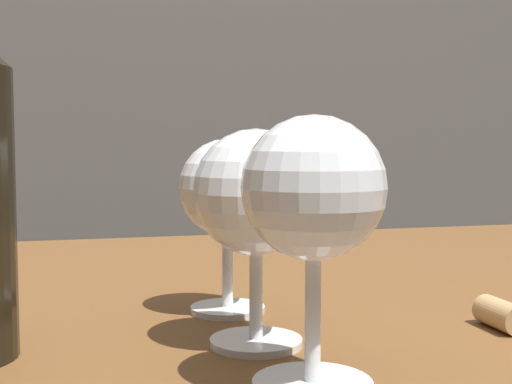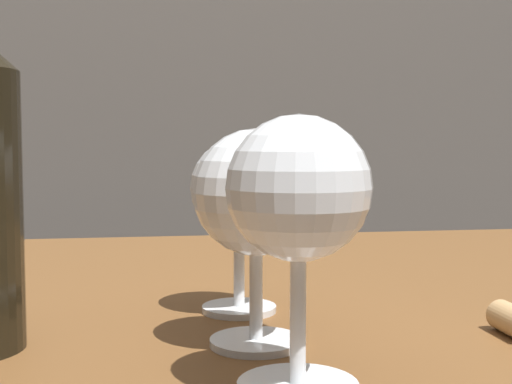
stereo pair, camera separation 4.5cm
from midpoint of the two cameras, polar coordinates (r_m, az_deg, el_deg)
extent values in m
cube|color=brown|center=(0.64, -2.56, -9.62)|extent=(1.23, 0.76, 0.03)
cylinder|color=white|center=(0.38, 7.00, -9.77)|extent=(0.01, 0.01, 0.08)
sphere|color=white|center=(0.37, 7.09, 0.33)|extent=(0.08, 0.08, 0.08)
ellipsoid|color=beige|center=(0.37, 7.09, 0.64)|extent=(0.07, 0.07, 0.04)
cylinder|color=white|center=(0.47, 2.82, -12.45)|extent=(0.06, 0.06, 0.00)
cylinder|color=white|center=(0.46, 2.83, -7.88)|extent=(0.01, 0.01, 0.07)
sphere|color=white|center=(0.45, 2.86, -0.01)|extent=(0.09, 0.09, 0.09)
ellipsoid|color=#EACC66|center=(0.45, 2.86, 0.48)|extent=(0.07, 0.07, 0.05)
cylinder|color=white|center=(0.56, 0.92, -9.74)|extent=(0.06, 0.06, 0.00)
cylinder|color=white|center=(0.55, 0.93, -5.91)|extent=(0.01, 0.01, 0.07)
sphere|color=white|center=(0.55, 0.93, 0.40)|extent=(0.08, 0.08, 0.08)
ellipsoid|color=maroon|center=(0.55, 0.93, -0.15)|extent=(0.07, 0.07, 0.02)
camera|label=1|loc=(0.02, -87.14, 0.21)|focal=47.85mm
camera|label=2|loc=(0.02, 92.86, -0.21)|focal=47.85mm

